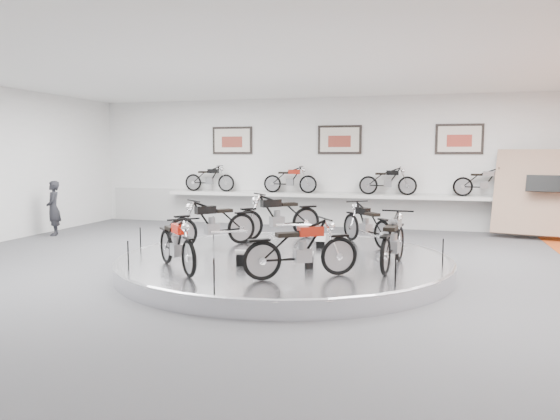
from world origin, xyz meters
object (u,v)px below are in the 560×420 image
(shelf, at_px, (338,196))
(bike_b, at_px, (278,216))
(bike_f, at_px, (393,240))
(bike_c, at_px, (213,223))
(bike_e, at_px, (301,248))
(visitor, at_px, (53,208))
(bike_a, at_px, (366,224))
(display_platform, at_px, (284,264))
(bike_d, at_px, (177,243))

(shelf, xyz_separation_m, bike_b, (-0.68, -4.41, -0.15))
(bike_f, bearing_deg, bike_c, 80.07)
(bike_e, height_order, visitor, visitor)
(shelf, xyz_separation_m, bike_f, (2.10, -6.90, -0.21))
(shelf, height_order, bike_a, bike_a)
(shelf, relative_size, bike_e, 6.71)
(shelf, relative_size, visitor, 7.20)
(bike_b, distance_m, bike_f, 3.73)
(bike_c, height_order, bike_e, bike_c)
(bike_e, bearing_deg, display_platform, 81.01)
(display_platform, relative_size, bike_c, 3.66)
(bike_a, xyz_separation_m, bike_e, (-0.65, -3.45, 0.01))
(bike_b, xyz_separation_m, bike_d, (-0.77, -3.68, -0.08))
(shelf, relative_size, bike_b, 5.93)
(shelf, relative_size, bike_d, 6.88)
(display_platform, xyz_separation_m, bike_a, (1.38, 1.75, 0.62))
(display_platform, bearing_deg, bike_d, -130.68)
(display_platform, distance_m, bike_f, 2.25)
(bike_a, relative_size, bike_e, 0.98)
(visitor, bearing_deg, bike_d, 18.89)
(bike_b, bearing_deg, bike_f, 97.54)
(display_platform, relative_size, bike_e, 3.91)
(bike_c, relative_size, bike_f, 1.05)
(bike_a, relative_size, visitor, 1.05)
(bike_c, xyz_separation_m, bike_e, (2.49, -2.36, -0.03))
(shelf, distance_m, bike_f, 7.22)
(display_platform, relative_size, bike_f, 3.85)
(shelf, relative_size, bike_a, 6.88)
(bike_a, bearing_deg, bike_c, 70.73)
(bike_a, height_order, bike_c, bike_c)
(bike_e, xyz_separation_m, visitor, (-8.13, 4.53, -0.02))
(display_platform, distance_m, shelf, 6.46)
(bike_b, height_order, bike_d, bike_b)
(bike_f, distance_m, visitor, 10.06)
(shelf, height_order, visitor, visitor)
(display_platform, height_order, bike_a, bike_a)
(bike_a, xyz_separation_m, bike_f, (0.71, -2.25, 0.02))
(bike_d, bearing_deg, bike_f, 65.34)
(display_platform, xyz_separation_m, shelf, (0.00, 6.40, 0.85))
(visitor, bearing_deg, bike_c, 35.10)
(bike_a, xyz_separation_m, bike_c, (-3.14, -1.09, 0.04))
(shelf, bearing_deg, bike_d, -100.18)
(bike_c, distance_m, bike_d, 2.37)
(bike_d, bearing_deg, display_platform, 96.16)
(display_platform, height_order, shelf, shelf)
(display_platform, relative_size, visitor, 4.19)
(shelf, relative_size, bike_c, 6.29)
(bike_a, distance_m, visitor, 8.85)
(display_platform, bearing_deg, bike_c, 159.43)
(bike_b, distance_m, bike_e, 3.95)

